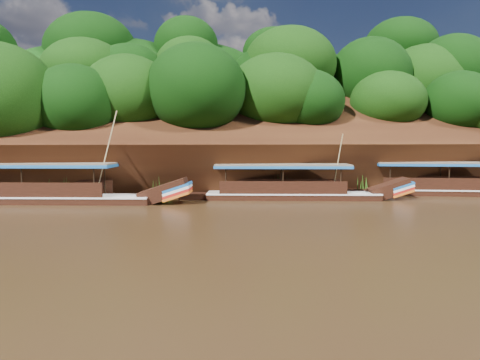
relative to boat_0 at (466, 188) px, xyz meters
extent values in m
plane|color=black|center=(-15.19, -7.37, -0.55)|extent=(160.00, 160.00, 0.00)
cube|color=black|center=(-15.19, 8.63, 2.95)|extent=(120.00, 16.12, 13.64)
cube|color=black|center=(-15.19, 18.63, -0.55)|extent=(120.00, 24.00, 12.00)
ellipsoid|color=#103A09|center=(-21.19, 7.63, 2.95)|extent=(18.00, 8.00, 6.40)
ellipsoid|color=#103A09|center=(-15.19, 15.63, 8.65)|extent=(24.00, 11.00, 8.40)
cube|color=black|center=(-0.73, 0.22, -0.55)|extent=(12.71, 5.75, 0.89)
cube|color=silver|center=(-0.73, 0.22, -0.12)|extent=(12.73, 5.81, 0.10)
cube|color=brown|center=(-1.49, 0.45, 1.83)|extent=(10.18, 5.26, 0.12)
cube|color=#195DA7|center=(-1.49, 0.45, 1.71)|extent=(10.18, 5.26, 0.18)
cube|color=black|center=(-13.24, 0.16, -0.55)|extent=(11.90, 4.56, 0.88)
cube|color=silver|center=(-13.24, 0.16, -0.13)|extent=(11.91, 4.63, 0.10)
cube|color=black|center=(-6.80, -1.23, 0.13)|extent=(3.05, 2.16, 1.65)
cube|color=#195DA7|center=(-6.08, -1.38, 0.43)|extent=(1.76, 1.94, 0.60)
cube|color=red|center=(-6.08, -1.38, 0.10)|extent=(1.76, 1.94, 0.60)
cube|color=brown|center=(-13.96, 0.31, 1.80)|extent=(9.48, 4.34, 0.12)
cube|color=#195DA7|center=(-13.96, 0.31, 1.69)|extent=(9.48, 4.34, 0.18)
cylinder|color=tan|center=(-10.50, -1.03, 1.94)|extent=(0.26, 1.22, 3.95)
cube|color=black|center=(-29.60, 1.21, -0.55)|extent=(14.04, 5.19, 0.95)
cube|color=silver|center=(-29.60, 1.21, -0.10)|extent=(14.06, 5.26, 0.11)
cube|color=black|center=(-21.97, -0.44, 0.19)|extent=(3.55, 2.38, 1.86)
cube|color=#195DA7|center=(-21.12, -0.62, 0.50)|extent=(2.04, 2.12, 0.70)
cube|color=red|center=(-21.12, -0.62, 0.14)|extent=(2.04, 2.12, 0.70)
cube|color=brown|center=(-30.44, 1.39, 1.98)|extent=(11.17, 4.89, 0.13)
cube|color=#195DA7|center=(-30.44, 1.39, 1.86)|extent=(11.17, 4.89, 0.19)
cylinder|color=tan|center=(-25.53, 0.12, 2.68)|extent=(1.47, 0.19, 5.35)
cone|color=#2E5715|center=(-28.73, 2.02, 0.35)|extent=(1.50, 1.50, 1.79)
cone|color=#2E5715|center=(-22.08, 1.49, 0.24)|extent=(1.50, 1.50, 1.57)
cone|color=#2E5715|center=(-13.79, 1.76, 0.28)|extent=(1.50, 1.50, 1.66)
cone|color=#2E5715|center=(-7.03, 2.19, 0.39)|extent=(1.50, 1.50, 1.88)
cone|color=#2E5715|center=(-3.21, 2.06, 0.21)|extent=(1.50, 1.50, 1.52)
camera|label=1|loc=(-22.75, -30.48, 3.44)|focal=35.00mm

